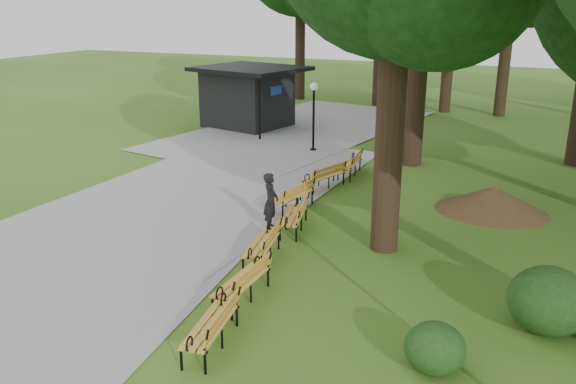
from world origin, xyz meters
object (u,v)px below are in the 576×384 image
at_px(lamp_post, 314,102).
at_px(bench_2, 262,245).
at_px(dirt_mound, 492,200).
at_px(bench_6, 349,164).
at_px(bench_1, 241,282).
at_px(bench_5, 324,176).
at_px(bench_0, 210,326).
at_px(person, 271,201).
at_px(bench_3, 294,215).
at_px(bench_4, 292,196).
at_px(kiosk, 247,97).

height_order(lamp_post, bench_2, lamp_post).
distance_m(dirt_mound, bench_6, 5.58).
distance_m(bench_1, bench_5, 8.30).
relative_size(bench_0, bench_2, 1.00).
bearing_deg(bench_1, bench_2, -165.05).
bearing_deg(person, bench_5, -15.99).
bearing_deg(person, lamp_post, -1.42).
xyz_separation_m(bench_0, bench_1, (-0.32, 1.82, 0.00)).
height_order(person, bench_2, person).
height_order(bench_1, bench_5, same).
distance_m(lamp_post, bench_3, 9.43).
height_order(bench_0, bench_3, same).
bearing_deg(bench_0, lamp_post, -174.82).
xyz_separation_m(dirt_mound, bench_3, (-4.90, -3.82, 0.05)).
bearing_deg(bench_0, bench_5, 179.45).
height_order(bench_2, bench_6, same).
relative_size(bench_2, bench_6, 1.00).
bearing_deg(bench_3, person, -90.00).
bearing_deg(bench_2, bench_5, 176.00).
xyz_separation_m(person, bench_3, (0.63, 0.15, -0.37)).
relative_size(bench_2, bench_4, 1.00).
bearing_deg(bench_6, bench_4, -10.83).
bearing_deg(person, bench_1, -178.52).
xyz_separation_m(person, bench_4, (-0.09, 1.71, -0.37)).
distance_m(bench_0, bench_4, 7.77).
height_order(bench_1, bench_3, same).
bearing_deg(kiosk, bench_1, -49.85).
relative_size(bench_3, bench_4, 1.00).
bearing_deg(bench_4, bench_0, 22.52).
bearing_deg(bench_2, bench_6, 172.37).
distance_m(person, kiosk, 14.51).
height_order(bench_0, bench_6, same).
relative_size(lamp_post, bench_5, 1.53).
height_order(dirt_mound, bench_2, bench_2).
height_order(bench_2, bench_3, same).
bearing_deg(bench_5, kiosk, -120.35).
height_order(person, dirt_mound, person).
xyz_separation_m(kiosk, bench_4, (7.15, -10.85, -1.08)).
height_order(lamp_post, bench_4, lamp_post).
bearing_deg(bench_1, bench_0, 10.82).
xyz_separation_m(bench_2, bench_4, (-0.83, 3.79, 0.00)).
bearing_deg(bench_3, bench_4, -168.18).
bearing_deg(dirt_mound, bench_6, 158.60).
relative_size(bench_4, bench_6, 1.00).
height_order(bench_5, bench_6, same).
height_order(dirt_mound, bench_1, bench_1).
height_order(kiosk, bench_3, kiosk).
distance_m(person, bench_4, 1.75).
xyz_separation_m(kiosk, bench_5, (7.28, -8.40, -1.08)).
xyz_separation_m(dirt_mound, bench_2, (-4.80, -6.05, 0.05)).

